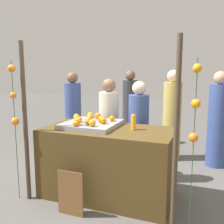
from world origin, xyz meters
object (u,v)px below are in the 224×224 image
object	(u,v)px
juice_bottle	(133,122)
vendor_right	(138,135)
stall_counter	(108,162)
orange_1	(88,120)
orange_0	(98,116)
chalkboard_sign	(71,194)
vendor_left	(109,131)

from	to	relation	value
juice_bottle	vendor_right	distance (m)	0.68
stall_counter	orange_1	bearing A→B (deg)	-170.36
orange_0	chalkboard_sign	size ratio (longest dim) A/B	0.16
juice_bottle	chalkboard_sign	world-z (taller)	juice_bottle
orange_0	vendor_left	bearing A→B (deg)	86.59
vendor_right	juice_bottle	bearing A→B (deg)	-81.03
stall_counter	vendor_right	size ratio (longest dim) A/B	1.13
orange_1	juice_bottle	size ratio (longest dim) A/B	0.44
orange_0	vendor_left	distance (m)	0.49
stall_counter	vendor_right	world-z (taller)	vendor_right
orange_1	chalkboard_sign	distance (m)	0.97
orange_1	juice_bottle	bearing A→B (deg)	9.56
stall_counter	vendor_right	xyz separation A→B (m)	(0.24, 0.65, 0.25)
orange_0	chalkboard_sign	bearing A→B (deg)	-86.49
orange_0	juice_bottle	distance (m)	0.65
stall_counter	orange_1	distance (m)	0.63
orange_0	vendor_right	size ratio (longest dim) A/B	0.06
orange_0	orange_1	bearing A→B (deg)	-88.27
stall_counter	chalkboard_sign	bearing A→B (deg)	-109.28
stall_counter	juice_bottle	xyz separation A→B (m)	(0.33, 0.06, 0.56)
vendor_left	stall_counter	bearing A→B (deg)	-69.23
chalkboard_sign	vendor_left	distance (m)	1.38
stall_counter	orange_0	xyz separation A→B (m)	(-0.28, 0.29, 0.57)
juice_bottle	vendor_left	world-z (taller)	vendor_left
chalkboard_sign	vendor_left	size ratio (longest dim) A/B	0.36
orange_0	juice_bottle	size ratio (longest dim) A/B	0.43
chalkboard_sign	vendor_right	distance (m)	1.43
orange_0	juice_bottle	xyz separation A→B (m)	(0.61, -0.23, -0.01)
orange_0	vendor_right	world-z (taller)	vendor_right
chalkboard_sign	vendor_left	xyz separation A→B (m)	(-0.03, 1.30, 0.46)
vendor_left	vendor_right	bearing A→B (deg)	-2.53
chalkboard_sign	vendor_left	world-z (taller)	vendor_left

